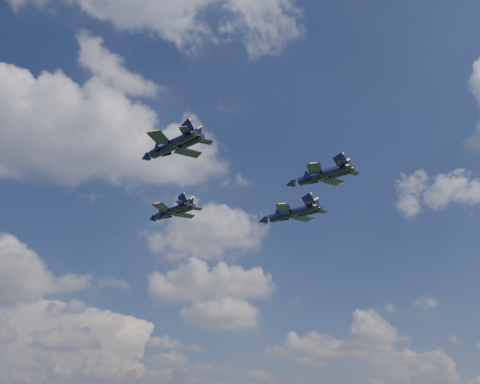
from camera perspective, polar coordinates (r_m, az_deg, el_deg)
name	(u,v)px	position (r m, az deg, el deg)	size (l,w,h in m)	color
jet_lead	(166,214)	(117.58, -7.92, -2.29)	(11.57, 13.66, 3.47)	black
jet_left	(164,149)	(90.82, -8.11, 4.55)	(12.07, 13.66, 3.52)	black
jet_right	(283,215)	(119.25, 4.57, -2.50)	(14.18, 15.01, 3.97)	black
jet_slot	(312,178)	(95.16, 7.67, 1.52)	(11.86, 12.46, 3.31)	black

